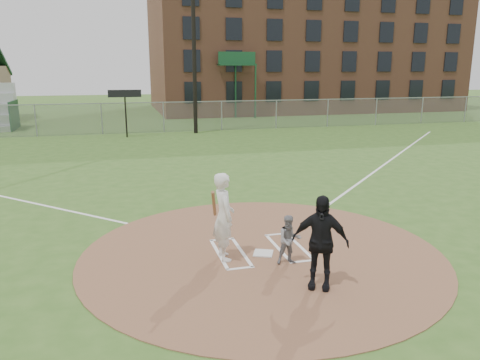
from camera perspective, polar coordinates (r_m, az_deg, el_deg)
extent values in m
plane|color=#365D20|center=(11.10, 2.68, -8.89)|extent=(140.00, 140.00, 0.00)
cylinder|color=brown|center=(11.10, 2.69, -8.84)|extent=(8.40, 8.40, 0.02)
cube|color=silver|center=(11.01, 2.86, -8.90)|extent=(0.58, 0.58, 0.03)
cube|color=white|center=(22.75, 17.66, 2.17)|extent=(17.04, 17.04, 0.01)
imported|color=gray|center=(10.34, 6.04, -7.27)|extent=(0.56, 0.45, 1.10)
imported|color=black|center=(9.22, 9.74, -7.46)|extent=(1.18, 0.94, 1.88)
cube|color=white|center=(10.99, -2.59, -8.99)|extent=(0.08, 1.80, 0.01)
cube|color=white|center=(11.11, 0.21, -8.72)|extent=(0.08, 1.80, 0.01)
cube|color=white|center=(11.86, -2.20, -7.25)|extent=(0.62, 0.08, 0.01)
cube|color=white|center=(10.25, 0.06, -10.70)|extent=(0.62, 0.08, 0.01)
cube|color=white|center=(11.55, 7.24, -7.95)|extent=(0.08, 1.80, 0.01)
cube|color=white|center=(11.36, 4.64, -8.25)|extent=(0.08, 1.80, 0.01)
cube|color=white|center=(12.24, 4.43, -6.62)|extent=(0.62, 0.08, 0.01)
cube|color=white|center=(10.68, 7.66, -9.80)|extent=(0.62, 0.08, 0.01)
imported|color=white|center=(10.42, -1.99, -4.47)|extent=(0.51, 0.74, 1.99)
cylinder|color=brown|center=(9.85, -3.20, -2.89)|extent=(0.23, 0.60, 0.70)
cube|color=slate|center=(32.10, -9.29, 7.56)|extent=(56.00, 0.03, 2.00)
cube|color=gray|center=(32.01, -9.36, 9.34)|extent=(56.00, 0.06, 0.06)
cube|color=gray|center=(32.10, -9.29, 7.56)|extent=(56.08, 0.08, 2.00)
cube|color=#194728|center=(36.77, -25.80, 7.14)|extent=(0.08, 3.20, 2.00)
cube|color=brown|center=(51.57, 7.24, 17.04)|extent=(30.00, 16.00, 15.00)
cube|color=black|center=(44.16, 11.20, 17.38)|extent=(26.60, 0.10, 12.20)
cube|color=#194728|center=(40.41, -0.38, 13.89)|extent=(3.20, 1.00, 0.15)
cube|color=#194728|center=(40.94, -0.55, 10.73)|extent=(0.12, 0.12, 4.50)
cube|color=#194728|center=(40.43, 1.88, 10.69)|extent=(0.12, 0.12, 4.50)
cube|color=#194728|center=(40.42, -0.38, 14.67)|extent=(3.20, 0.08, 1.00)
cylinder|color=black|center=(31.25, -5.65, 16.69)|extent=(0.26, 0.26, 12.00)
cylinder|color=black|center=(30.13, -13.74, 7.54)|extent=(0.10, 0.10, 2.60)
cube|color=black|center=(30.03, -13.89, 10.20)|extent=(2.00, 0.10, 0.45)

